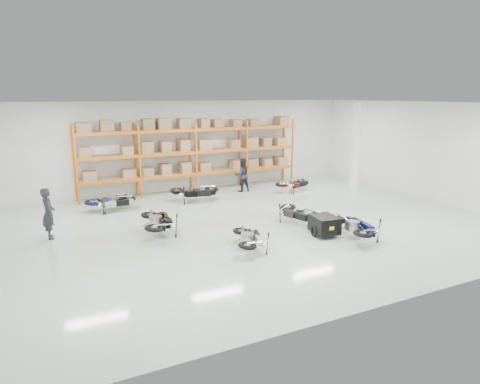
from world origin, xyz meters
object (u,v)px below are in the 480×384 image
moto_blue_centre (357,223)px  moto_silver_left (251,235)px  moto_back_b (113,199)px  moto_touring_right (299,210)px  person_left (48,213)px  trailer (324,224)px  person_back (242,175)px  moto_black_far_left (159,218)px  moto_back_a (110,198)px  moto_back_c (195,189)px  moto_back_d (294,182)px

moto_blue_centre → moto_silver_left: 3.77m
moto_silver_left → moto_back_b: bearing=-46.9°
moto_touring_right → person_left: (-8.58, 2.34, 0.34)m
trailer → person_back: person_back is taller
moto_black_far_left → trailer: size_ratio=1.13×
person_left → moto_blue_centre: bearing=-120.7°
person_back → person_left: bearing=21.9°
moto_back_a → trailer: bearing=-157.1°
moto_silver_left → person_left: 6.95m
trailer → person_back: 7.54m
moto_back_b → moto_black_far_left: bearing=-164.0°
trailer → person_back: size_ratio=1.01×
moto_silver_left → moto_back_b: moto_back_b is taller
moto_back_c → person_back: bearing=-56.8°
moto_silver_left → trailer: 2.97m
moto_black_far_left → person_back: person_back is taller
person_back → moto_back_c: bearing=18.5°
moto_silver_left → moto_touring_right: (2.97, 1.74, 0.04)m
moto_silver_left → trailer: (2.97, 0.14, -0.10)m
trailer → person_left: size_ratio=0.96×
moto_touring_right → moto_black_far_left: bearing=153.6°
moto_blue_centre → person_left: size_ratio=1.08×
moto_silver_left → moto_touring_right: moto_touring_right is taller
moto_black_far_left → trailer: moto_black_far_left is taller
trailer → moto_back_d: 6.90m
moto_blue_centre → moto_back_d: 7.38m
trailer → moto_back_a: (-6.11, 6.74, 0.11)m
moto_touring_right → person_back: person_back is taller
moto_back_a → person_back: size_ratio=1.01×
moto_touring_right → moto_back_a: bearing=125.8°
moto_touring_right → moto_back_b: (-5.99, 4.93, -0.04)m
moto_back_a → person_left: 3.75m
moto_blue_centre → person_back: person_back is taller
moto_black_far_left → moto_silver_left: bearing=136.3°
moto_touring_right → moto_back_d: moto_touring_right is taller
moto_blue_centre → moto_silver_left: bearing=0.5°
person_back → moto_back_d: bearing=152.6°
person_left → moto_touring_right: bearing=-109.1°
moto_silver_left → moto_black_far_left: bearing=-34.5°
person_left → person_back: (9.12, 3.57, -0.04)m
moto_blue_centre → person_left: (-9.33, 4.73, 0.30)m
moto_back_b → person_back: 6.61m
moto_black_far_left → moto_back_c: size_ratio=1.01×
moto_black_far_left → moto_touring_right: bearing=177.1°
trailer → moto_silver_left: bearing=-169.8°
moto_black_far_left → moto_back_c: bearing=-116.3°
moto_silver_left → moto_back_d: size_ratio=0.98×
moto_blue_centre → moto_back_a: 10.19m
moto_blue_centre → moto_touring_right: bearing=-62.2°
moto_touring_right → moto_back_a: (-6.11, 5.14, -0.02)m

